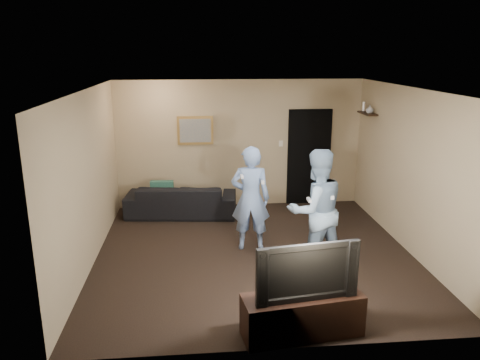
{
  "coord_description": "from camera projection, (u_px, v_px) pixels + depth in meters",
  "views": [
    {
      "loc": [
        -0.88,
        -6.88,
        3.16
      ],
      "look_at": [
        -0.2,
        0.3,
        1.15
      ],
      "focal_mm": 35.0,
      "sensor_mm": 36.0,
      "label": 1
    }
  ],
  "objects": [
    {
      "name": "television",
      "position": [
        304.0,
        268.0,
        5.16
      ],
      "size": [
        1.18,
        0.31,
        0.67
      ],
      "primitive_type": "imported",
      "rotation": [
        0.0,
        0.0,
        0.14
      ],
      "color": "black",
      "rests_on": "tv_console"
    },
    {
      "name": "wall_back",
      "position": [
        240.0,
        144.0,
        9.57
      ],
      "size": [
        5.0,
        0.04,
        2.6
      ],
      "primitive_type": "cube",
      "color": "tan",
      "rests_on": "ground"
    },
    {
      "name": "wall_left",
      "position": [
        88.0,
        180.0,
        6.95
      ],
      "size": [
        0.04,
        5.0,
        2.6
      ],
      "primitive_type": "cube",
      "color": "tan",
      "rests_on": "ground"
    },
    {
      "name": "wii_player_right",
      "position": [
        316.0,
        210.0,
        6.8
      ],
      "size": [
        1.02,
        0.87,
        1.82
      ],
      "color": "#83A2BF",
      "rests_on": "ground"
    },
    {
      "name": "light_switch",
      "position": [
        281.0,
        144.0,
        9.62
      ],
      "size": [
        0.08,
        0.02,
        0.12
      ],
      "primitive_type": "cube",
      "color": "silver",
      "rests_on": "wall_back"
    },
    {
      "name": "wall_front",
      "position": [
        286.0,
        238.0,
        4.78
      ],
      "size": [
        5.0,
        0.04,
        2.6
      ],
      "primitive_type": "cube",
      "color": "tan",
      "rests_on": "ground"
    },
    {
      "name": "ground",
      "position": [
        254.0,
        253.0,
        7.52
      ],
      "size": [
        5.0,
        5.0,
        0.0
      ],
      "primitive_type": "plane",
      "color": "black",
      "rests_on": "ground"
    },
    {
      "name": "shelf_vase",
      "position": [
        370.0,
        109.0,
        8.81
      ],
      "size": [
        0.15,
        0.15,
        0.15
      ],
      "primitive_type": "imported",
      "rotation": [
        0.0,
        0.0,
        -0.06
      ],
      "color": "#ABACB0",
      "rests_on": "wall_shelf"
    },
    {
      "name": "painting_canvas",
      "position": [
        195.0,
        131.0,
        9.36
      ],
      "size": [
        0.62,
        0.01,
        0.47
      ],
      "primitive_type": "cube",
      "color": "slate",
      "rests_on": "painting_frame"
    },
    {
      "name": "sofa",
      "position": [
        181.0,
        200.0,
        9.21
      ],
      "size": [
        2.21,
        1.06,
        0.62
      ],
      "primitive_type": "imported",
      "rotation": [
        0.0,
        0.0,
        3.04
      ],
      "color": "black",
      "rests_on": "ground"
    },
    {
      "name": "wall_shelf",
      "position": [
        367.0,
        113.0,
        8.93
      ],
      "size": [
        0.2,
        0.6,
        0.03
      ],
      "primitive_type": "cube",
      "color": "black",
      "rests_on": "wall_right"
    },
    {
      "name": "painting_frame",
      "position": [
        195.0,
        130.0,
        9.38
      ],
      "size": [
        0.72,
        0.05,
        0.57
      ],
      "primitive_type": "cube",
      "color": "olive",
      "rests_on": "wall_back"
    },
    {
      "name": "shelf_figurine",
      "position": [
        364.0,
        106.0,
        9.12
      ],
      "size": [
        0.06,
        0.06,
        0.18
      ],
      "primitive_type": "cylinder",
      "color": "white",
      "rests_on": "wall_shelf"
    },
    {
      "name": "wii_player_left",
      "position": [
        251.0,
        198.0,
        7.5
      ],
      "size": [
        0.68,
        0.54,
        1.72
      ],
      "color": "#7A9BD4",
      "rests_on": "ground"
    },
    {
      "name": "throw_pillow",
      "position": [
        162.0,
        192.0,
        9.13
      ],
      "size": [
        0.45,
        0.17,
        0.44
      ],
      "primitive_type": "cube",
      "rotation": [
        0.0,
        0.0,
        -0.06
      ],
      "color": "#194B3F",
      "rests_on": "sofa"
    },
    {
      "name": "tv_console",
      "position": [
        302.0,
        315.0,
        5.32
      ],
      "size": [
        1.42,
        0.63,
        0.49
      ],
      "primitive_type": "cube",
      "rotation": [
        0.0,
        0.0,
        0.14
      ],
      "color": "black",
      "rests_on": "ground"
    },
    {
      "name": "ceiling",
      "position": [
        256.0,
        90.0,
        6.82
      ],
      "size": [
        5.0,
        5.0,
        0.04
      ],
      "primitive_type": "cube",
      "color": "silver",
      "rests_on": "wall_back"
    },
    {
      "name": "doorway",
      "position": [
        309.0,
        157.0,
        9.75
      ],
      "size": [
        0.9,
        0.06,
        2.0
      ],
      "primitive_type": "cube",
      "color": "black",
      "rests_on": "ground"
    },
    {
      "name": "wall_right",
      "position": [
        411.0,
        172.0,
        7.4
      ],
      "size": [
        0.04,
        5.0,
        2.6
      ],
      "primitive_type": "cube",
      "color": "tan",
      "rests_on": "ground"
    }
  ]
}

